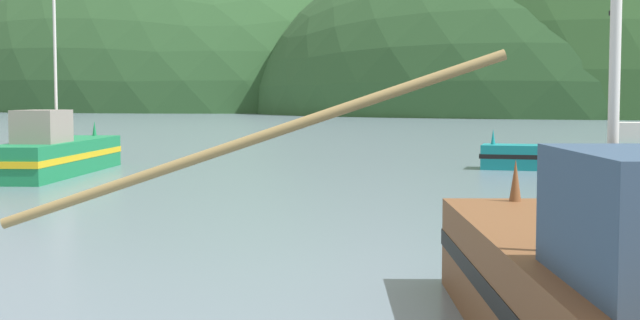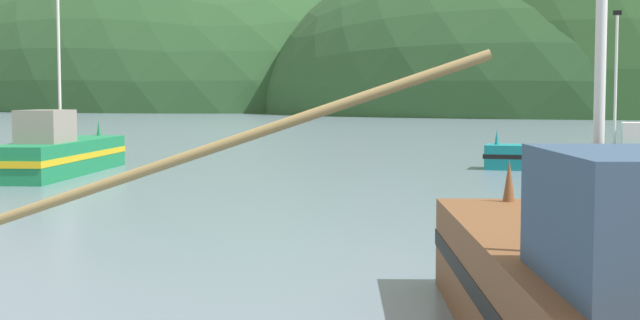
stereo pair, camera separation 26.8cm
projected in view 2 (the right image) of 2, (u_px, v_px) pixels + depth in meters
name	position (u px, v px, depth m)	size (l,w,h in m)	color
hill_far_right	(599.00, 113.00, 179.69)	(143.19, 114.55, 83.73)	#2D562D
hill_mid_right	(231.00, 109.00, 244.73)	(164.59, 131.67, 102.20)	#2D562D
fishing_boat_green	(61.00, 153.00, 35.88)	(4.66, 10.60, 7.44)	#197A47
fishing_boat_brown	(596.00, 305.00, 9.40)	(12.96, 10.58, 5.90)	brown
fishing_boat_teal	(627.00, 156.00, 37.24)	(11.97, 2.15, 6.91)	#147F84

